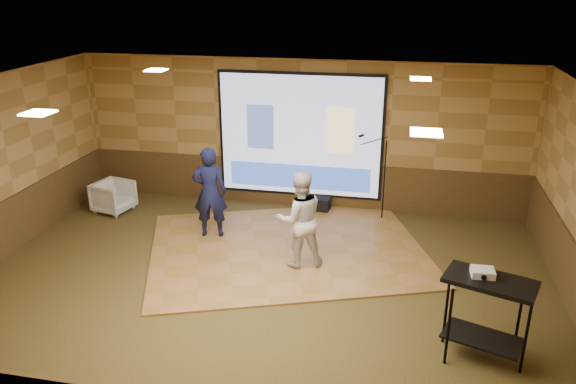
% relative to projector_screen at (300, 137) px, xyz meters
% --- Properties ---
extents(ground, '(9.00, 9.00, 0.00)m').
position_rel_projector_screen_xyz_m(ground, '(0.00, -3.44, -1.47)').
color(ground, '#293116').
rests_on(ground, ground).
extents(room_shell, '(9.04, 7.04, 3.02)m').
position_rel_projector_screen_xyz_m(room_shell, '(0.00, -3.44, 0.62)').
color(room_shell, '#A68245').
rests_on(room_shell, ground).
extents(wainscot_back, '(9.00, 0.04, 0.95)m').
position_rel_projector_screen_xyz_m(wainscot_back, '(0.00, 0.04, -1.00)').
color(wainscot_back, '#462F17').
rests_on(wainscot_back, ground).
extents(projector_screen, '(3.32, 0.06, 2.52)m').
position_rel_projector_screen_xyz_m(projector_screen, '(0.00, 0.00, 0.00)').
color(projector_screen, black).
rests_on(projector_screen, room_shell).
extents(downlight_nw, '(0.32, 0.32, 0.02)m').
position_rel_projector_screen_xyz_m(downlight_nw, '(-2.20, -1.64, 1.50)').
color(downlight_nw, beige).
rests_on(downlight_nw, room_shell).
extents(downlight_ne, '(0.32, 0.32, 0.02)m').
position_rel_projector_screen_xyz_m(downlight_ne, '(2.20, -1.64, 1.50)').
color(downlight_ne, beige).
rests_on(downlight_ne, room_shell).
extents(downlight_sw, '(0.32, 0.32, 0.02)m').
position_rel_projector_screen_xyz_m(downlight_sw, '(-2.20, -4.94, 1.50)').
color(downlight_sw, beige).
rests_on(downlight_sw, room_shell).
extents(downlight_se, '(0.32, 0.32, 0.02)m').
position_rel_projector_screen_xyz_m(downlight_se, '(2.20, -4.94, 1.50)').
color(downlight_se, beige).
rests_on(downlight_se, room_shell).
extents(dance_floor, '(5.60, 4.94, 0.03)m').
position_rel_projector_screen_xyz_m(dance_floor, '(0.15, -2.02, -1.46)').
color(dance_floor, '#9F6A3A').
rests_on(dance_floor, ground).
extents(player_left, '(0.67, 0.51, 1.67)m').
position_rel_projector_screen_xyz_m(player_left, '(-1.30, -1.78, -0.61)').
color(player_left, '#13163C').
rests_on(player_left, dance_floor).
extents(player_right, '(0.96, 0.87, 1.61)m').
position_rel_projector_screen_xyz_m(player_right, '(0.47, -2.57, -0.64)').
color(player_right, beige).
rests_on(player_right, dance_floor).
extents(av_table, '(1.04, 0.55, 1.10)m').
position_rel_projector_screen_xyz_m(av_table, '(3.12, -4.45, -0.68)').
color(av_table, black).
rests_on(av_table, ground).
extents(projector, '(0.28, 0.24, 0.09)m').
position_rel_projector_screen_xyz_m(projector, '(3.03, -4.38, -0.33)').
color(projector, white).
rests_on(projector, av_table).
extents(mic_stand, '(0.67, 0.27, 1.71)m').
position_rel_projector_screen_xyz_m(mic_stand, '(1.66, -0.37, -0.98)').
color(mic_stand, black).
rests_on(mic_stand, ground).
extents(banquet_chair, '(0.83, 0.81, 0.63)m').
position_rel_projector_screen_xyz_m(banquet_chair, '(-3.62, -1.04, -1.16)').
color(banquet_chair, gray).
rests_on(banquet_chair, ground).
extents(duffel_bag, '(0.49, 0.35, 0.28)m').
position_rel_projector_screen_xyz_m(duffel_bag, '(0.43, -0.19, -1.33)').
color(duffel_bag, black).
rests_on(duffel_bag, ground).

